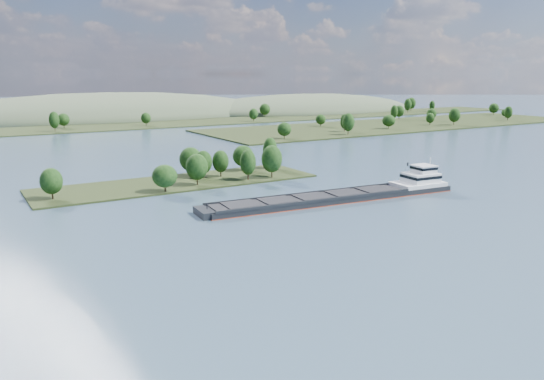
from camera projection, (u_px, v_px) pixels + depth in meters
ground at (263, 223)px, 139.04m from camera, size 1800.00×1800.00×0.00m
tree_island at (197, 171)px, 191.11m from camera, size 100.00×31.95×13.85m
right_bank at (405, 124)px, 405.73m from camera, size 320.00×90.00×15.15m
back_shoreline at (76, 128)px, 377.13m from camera, size 900.00×60.00×15.21m
hill_east at (308, 111)px, 563.07m from camera, size 260.00×140.00×36.00m
hill_west at (111, 117)px, 486.72m from camera, size 320.00×160.00×44.00m
cargo_barge at (350, 194)px, 165.69m from camera, size 87.03×18.47×11.69m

